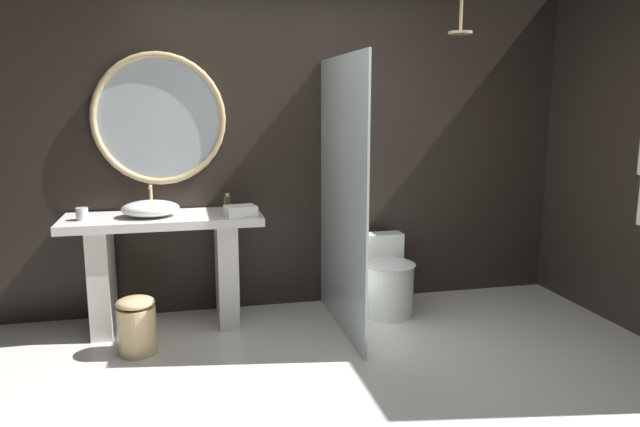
{
  "coord_description": "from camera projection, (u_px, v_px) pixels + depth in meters",
  "views": [
    {
      "loc": [
        -0.84,
        -2.85,
        1.65
      ],
      "look_at": [
        0.0,
        0.77,
        0.95
      ],
      "focal_mm": 33.74,
      "sensor_mm": 36.0,
      "label": 1
    }
  ],
  "objects": [
    {
      "name": "rain_shower_head",
      "position": [
        461.0,
        27.0,
        4.45
      ],
      "size": [
        0.18,
        0.18,
        0.36
      ],
      "color": "#D6B77F"
    },
    {
      "name": "ground_plane",
      "position": [
        352.0,
        414.0,
        3.22
      ],
      "size": [
        5.76,
        5.76,
        0.0
      ],
      "primitive_type": "plane",
      "color": "silver"
    },
    {
      "name": "toilet",
      "position": [
        386.0,
        280.0,
        4.73
      ],
      "size": [
        0.4,
        0.56,
        0.6
      ],
      "color": "white",
      "rests_on": "ground_plane"
    },
    {
      "name": "back_wall_panel",
      "position": [
        288.0,
        146.0,
        4.8
      ],
      "size": [
        4.8,
        0.1,
        2.6
      ],
      "primitive_type": "cube",
      "color": "black",
      "rests_on": "ground_plane"
    },
    {
      "name": "folded_hand_towel",
      "position": [
        241.0,
        211.0,
        4.28
      ],
      "size": [
        0.24,
        0.19,
        0.08
      ],
      "primitive_type": "cube",
      "rotation": [
        0.0,
        0.0,
        0.19
      ],
      "color": "silver",
      "rests_on": "vanity_counter"
    },
    {
      "name": "vessel_sink",
      "position": [
        150.0,
        208.0,
        4.28
      ],
      "size": [
        0.41,
        0.33,
        0.21
      ],
      "color": "white",
      "rests_on": "vanity_counter"
    },
    {
      "name": "round_wall_mirror",
      "position": [
        159.0,
        119.0,
        4.45
      ],
      "size": [
        0.98,
        0.05,
        0.98
      ],
      "color": "#D6B77F"
    },
    {
      "name": "tumbler_cup",
      "position": [
        82.0,
        214.0,
        4.16
      ],
      "size": [
        0.08,
        0.08,
        0.09
      ],
      "primitive_type": "cylinder",
      "color": "silver",
      "rests_on": "vanity_counter"
    },
    {
      "name": "soap_dispenser",
      "position": [
        228.0,
        205.0,
        4.4
      ],
      "size": [
        0.06,
        0.06,
        0.15
      ],
      "color": "#3D3323",
      "rests_on": "vanity_counter"
    },
    {
      "name": "shower_glass_panel",
      "position": [
        342.0,
        196.0,
        4.28
      ],
      "size": [
        0.02,
        1.23,
        1.96
      ],
      "primitive_type": "cube",
      "color": "silver",
      "rests_on": "ground_plane"
    },
    {
      "name": "vanity_counter",
      "position": [
        165.0,
        258.0,
        4.39
      ],
      "size": [
        1.41,
        0.55,
        0.84
      ],
      "color": "silver",
      "rests_on": "ground_plane"
    },
    {
      "name": "waste_bin",
      "position": [
        137.0,
        325.0,
        3.96
      ],
      "size": [
        0.25,
        0.25,
        0.39
      ],
      "color": "#D6B77F",
      "rests_on": "ground_plane"
    }
  ]
}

